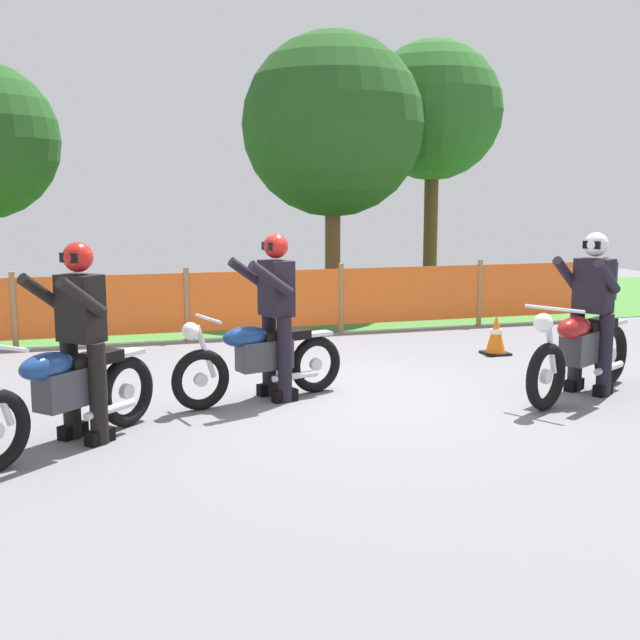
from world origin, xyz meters
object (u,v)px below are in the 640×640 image
(rider_trailing, at_px, (80,335))
(traffic_cone, at_px, (496,335))
(motorcycle_trailing, at_px, (65,392))
(rider_third, at_px, (275,310))
(motorcycle_lead, at_px, (581,351))
(rider_lead, at_px, (593,304))
(motorcycle_third, at_px, (260,358))

(rider_trailing, height_order, traffic_cone, rider_trailing)
(motorcycle_trailing, relative_size, rider_third, 0.92)
(motorcycle_lead, height_order, rider_lead, rider_lead)
(traffic_cone, bearing_deg, motorcycle_trailing, -155.18)
(rider_third, distance_m, traffic_cone, 3.63)
(motorcycle_third, relative_size, traffic_cone, 3.53)
(rider_lead, bearing_deg, motorcycle_lead, 0.51)
(motorcycle_third, height_order, rider_third, rider_third)
(motorcycle_trailing, bearing_deg, traffic_cone, 161.44)
(motorcycle_third, bearing_deg, rider_third, -179.43)
(motorcycle_trailing, relative_size, rider_lead, 0.92)
(rider_trailing, height_order, rider_third, same)
(rider_third, xyz_separation_m, traffic_cone, (3.29, 1.39, -0.66))
(motorcycle_lead, bearing_deg, motorcycle_third, -42.97)
(motorcycle_third, xyz_separation_m, rider_lead, (3.41, -0.65, 0.51))
(rider_trailing, bearing_deg, traffic_cone, 160.78)
(rider_third, bearing_deg, motorcycle_lead, 149.16)
(rider_lead, xyz_separation_m, rider_trailing, (-5.12, -0.22, -0.03))
(motorcycle_third, bearing_deg, rider_trailing, 11.45)
(motorcycle_trailing, xyz_separation_m, traffic_cone, (5.31, 2.46, -0.21))
(motorcycle_lead, xyz_separation_m, motorcycle_third, (-3.21, 0.77, -0.05))
(motorcycle_third, distance_m, rider_third, 0.51)
(motorcycle_trailing, height_order, rider_third, rider_third)
(rider_lead, bearing_deg, rider_third, -41.82)
(motorcycle_lead, xyz_separation_m, traffic_cone, (0.25, 2.21, -0.22))
(motorcycle_trailing, bearing_deg, rider_lead, 140.53)
(motorcycle_third, distance_m, traffic_cone, 3.76)
(rider_lead, xyz_separation_m, rider_third, (-3.23, 0.71, -0.03))
(motorcycle_third, relative_size, rider_lead, 1.11)
(traffic_cone, bearing_deg, rider_trailing, -155.84)
(rider_trailing, xyz_separation_m, traffic_cone, (5.17, 2.32, -0.66))
(motorcycle_trailing, relative_size, traffic_cone, 2.93)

